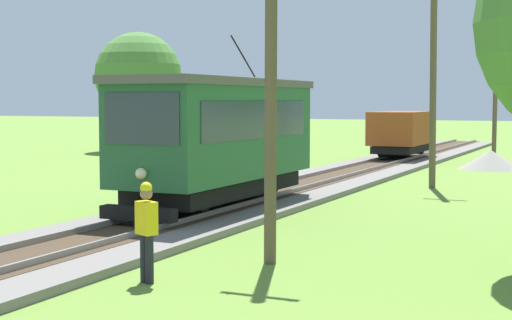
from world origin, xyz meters
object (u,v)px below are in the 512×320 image
at_px(utility_pole_mid, 433,74).
at_px(freight_car, 402,132).
at_px(gravel_pile, 491,160).
at_px(red_tram, 219,136).
at_px(track_worker, 147,227).
at_px(tree_right_near, 138,76).
at_px(utility_pole_near_tram, 271,93).
at_px(utility_pole_far, 495,90).

bearing_deg(utility_pole_mid, freight_car, 109.15).
bearing_deg(gravel_pile, red_tram, -105.64).
height_order(utility_pole_mid, track_worker, utility_pole_mid).
bearing_deg(utility_pole_mid, tree_right_near, 147.58).
height_order(utility_pole_near_tram, gravel_pile, utility_pole_near_tram).
distance_m(freight_car, tree_right_near, 17.80).
bearing_deg(utility_pole_near_tram, utility_pole_mid, 90.00).
relative_size(utility_pole_mid, gravel_pile, 2.71).
bearing_deg(utility_pole_near_tram, gravel_pile, 88.14).
distance_m(utility_pole_near_tram, gravel_pile, 23.93).
height_order(freight_car, utility_pole_near_tram, utility_pole_near_tram).
distance_m(utility_pole_near_tram, utility_pole_far, 30.25).
height_order(freight_car, tree_right_near, tree_right_near).
xyz_separation_m(track_worker, tree_right_near, (-20.37, 30.79, 3.79)).
bearing_deg(tree_right_near, utility_pole_far, 5.06).
bearing_deg(utility_pole_near_tram, freight_car, 98.98).
xyz_separation_m(utility_pole_far, gravel_pile, (0.77, -6.50, -3.33)).
relative_size(red_tram, tree_right_near, 1.13).
bearing_deg(tree_right_near, utility_pole_mid, -32.42).
height_order(red_tram, utility_pole_far, utility_pole_far).
distance_m(utility_pole_near_tram, tree_right_near, 35.69).
bearing_deg(track_worker, freight_car, -150.08).
distance_m(utility_pole_far, track_worker, 32.85).
height_order(red_tram, gravel_pile, red_tram).
bearing_deg(track_worker, utility_pole_far, -158.08).
bearing_deg(utility_pole_mid, gravel_pile, 85.20).
bearing_deg(tree_right_near, utility_pole_near_tram, -52.60).
bearing_deg(utility_pole_mid, utility_pole_near_tram, -90.00).
distance_m(utility_pole_far, tree_right_near, 21.77).
xyz_separation_m(red_tram, utility_pole_near_tram, (4.22, -5.91, 1.16)).
height_order(utility_pole_mid, tree_right_near, utility_pole_mid).
xyz_separation_m(red_tram, gravel_pile, (4.99, 17.83, -1.75)).
height_order(utility_pole_near_tram, track_worker, utility_pole_near_tram).
relative_size(red_tram, freight_car, 1.64).
bearing_deg(track_worker, gravel_pile, -160.31).
bearing_deg(track_worker, tree_right_near, -122.33).
height_order(utility_pole_mid, gravel_pile, utility_pole_mid).
bearing_deg(gravel_pile, track_worker, -94.49).
height_order(freight_car, utility_pole_far, utility_pole_far).
relative_size(freight_car, tree_right_near, 0.69).
xyz_separation_m(freight_car, utility_pole_near_tram, (4.22, -26.73, 1.79)).
height_order(utility_pole_near_tram, utility_pole_mid, utility_pole_mid).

